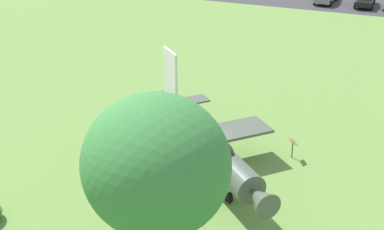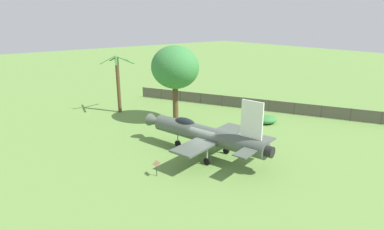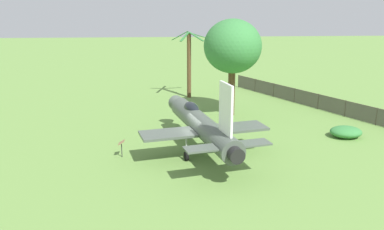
{
  "view_description": "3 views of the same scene",
  "coord_description": "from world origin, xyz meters",
  "px_view_note": "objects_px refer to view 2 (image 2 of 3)",
  "views": [
    {
      "loc": [
        25.85,
        -5.74,
        15.7
      ],
      "look_at": [
        -1.06,
        -0.26,
        2.88
      ],
      "focal_mm": 52.96,
      "sensor_mm": 36.0,
      "label": 1
    },
    {
      "loc": [
        -19.09,
        17.0,
        11.51
      ],
      "look_at": [
        3.8,
        -1.45,
        2.5
      ],
      "focal_mm": 30.01,
      "sensor_mm": 36.0,
      "label": 2
    },
    {
      "loc": [
        -25.72,
        2.71,
        9.78
      ],
      "look_at": [
        -0.78,
        0.74,
        2.89
      ],
      "focal_mm": 37.76,
      "sensor_mm": 36.0,
      "label": 3
    }
  ],
  "objects_px": {
    "palm_tree": "(118,83)",
    "shrub_near_fence": "(267,119)",
    "display_jet": "(204,133)",
    "info_plaque": "(156,165)",
    "shade_tree": "(175,68)"
  },
  "relations": [
    {
      "from": "palm_tree",
      "to": "info_plaque",
      "type": "distance_m",
      "value": 18.48
    },
    {
      "from": "shade_tree",
      "to": "palm_tree",
      "type": "distance_m",
      "value": 8.49
    },
    {
      "from": "palm_tree",
      "to": "display_jet",
      "type": "bearing_deg",
      "value": 178.53
    },
    {
      "from": "display_jet",
      "to": "palm_tree",
      "type": "bearing_deg",
      "value": -14.09
    },
    {
      "from": "info_plaque",
      "to": "shrub_near_fence",
      "type": "bearing_deg",
      "value": -80.31
    },
    {
      "from": "shade_tree",
      "to": "info_plaque",
      "type": "relative_size",
      "value": 7.51
    },
    {
      "from": "display_jet",
      "to": "info_plaque",
      "type": "height_order",
      "value": "display_jet"
    },
    {
      "from": "display_jet",
      "to": "shrub_near_fence",
      "type": "xyz_separation_m",
      "value": [
        2.11,
        -11.31,
        -1.56
      ]
    },
    {
      "from": "shade_tree",
      "to": "shrub_near_fence",
      "type": "distance_m",
      "value": 11.87
    },
    {
      "from": "info_plaque",
      "to": "display_jet",
      "type": "bearing_deg",
      "value": -82.2
    },
    {
      "from": "shade_tree",
      "to": "palm_tree",
      "type": "bearing_deg",
      "value": 23.81
    },
    {
      "from": "palm_tree",
      "to": "shrub_near_fence",
      "type": "distance_m",
      "value": 18.43
    },
    {
      "from": "palm_tree",
      "to": "shrub_near_fence",
      "type": "xyz_separation_m",
      "value": [
        -14.5,
        -10.89,
        -3.31
      ]
    },
    {
      "from": "display_jet",
      "to": "shade_tree",
      "type": "height_order",
      "value": "shade_tree"
    },
    {
      "from": "shrub_near_fence",
      "to": "info_plaque",
      "type": "height_order",
      "value": "info_plaque"
    }
  ]
}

